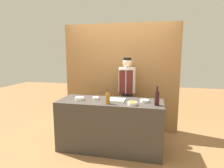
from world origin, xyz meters
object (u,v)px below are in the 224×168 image
at_px(cutting_board, 116,100).
at_px(chef_center, 127,94).
at_px(bottle_wine, 157,98).
at_px(sauce_bowl_yellow, 79,98).
at_px(sauce_bowl_white, 144,101).
at_px(sauce_bowl_purple, 96,98).
at_px(bottle_amber, 108,98).
at_px(sauce_bowl_orange, 132,103).

xyz_separation_m(cutting_board, chef_center, (0.11, 0.63, -0.02)).
relative_size(bottle_wine, chef_center, 0.19).
bearing_deg(chef_center, sauce_bowl_yellow, -135.08).
height_order(sauce_bowl_white, sauce_bowl_purple, same).
height_order(bottle_amber, bottle_wine, bottle_wine).
height_order(sauce_bowl_white, bottle_amber, bottle_amber).
height_order(sauce_bowl_white, cutting_board, sauce_bowl_white).
bearing_deg(bottle_amber, chef_center, 77.47).
bearing_deg(sauce_bowl_yellow, sauce_bowl_white, 5.25).
distance_m(sauce_bowl_purple, bottle_wine, 1.11).
relative_size(sauce_bowl_yellow, cutting_board, 0.50).
distance_m(sauce_bowl_orange, bottle_wine, 0.41).
xyz_separation_m(sauce_bowl_yellow, chef_center, (0.76, 0.76, -0.04)).
height_order(sauce_bowl_orange, cutting_board, sauce_bowl_orange).
distance_m(sauce_bowl_orange, sauce_bowl_white, 0.30).
height_order(sauce_bowl_purple, bottle_wine, bottle_wine).
relative_size(cutting_board, bottle_wine, 0.99).
relative_size(sauce_bowl_yellow, sauce_bowl_purple, 1.38).
xyz_separation_m(sauce_bowl_yellow, bottle_amber, (0.56, -0.13, 0.06)).
height_order(sauce_bowl_yellow, bottle_wine, bottle_wine).
bearing_deg(sauce_bowl_white, sauce_bowl_purple, 179.41).
relative_size(sauce_bowl_orange, bottle_amber, 0.64).
xyz_separation_m(sauce_bowl_purple, chef_center, (0.49, 0.64, -0.03)).
bearing_deg(sauce_bowl_white, bottle_amber, -157.98).
xyz_separation_m(cutting_board, bottle_amber, (-0.09, -0.26, 0.08)).
height_order(cutting_board, bottle_amber, bottle_amber).
distance_m(bottle_amber, bottle_wine, 0.81).
bearing_deg(sauce_bowl_orange, sauce_bowl_white, 51.12).
height_order(sauce_bowl_white, chef_center, chef_center).
bearing_deg(sauce_bowl_white, sauce_bowl_yellow, -174.75).
bearing_deg(bottle_amber, sauce_bowl_orange, 1.59).
height_order(bottle_wine, chef_center, chef_center).
bearing_deg(bottle_wine, sauce_bowl_white, 142.24).
bearing_deg(sauce_bowl_purple, sauce_bowl_yellow, -156.91).
relative_size(sauce_bowl_orange, sauce_bowl_white, 1.02).
distance_m(sauce_bowl_white, sauce_bowl_purple, 0.89).
relative_size(sauce_bowl_orange, cutting_board, 0.49).
xyz_separation_m(sauce_bowl_orange, bottle_amber, (-0.41, -0.01, 0.07)).
bearing_deg(chef_center, cutting_board, -99.56).
bearing_deg(sauce_bowl_yellow, sauce_bowl_purple, 23.09).
xyz_separation_m(sauce_bowl_yellow, bottle_wine, (1.36, -0.05, 0.09)).
xyz_separation_m(sauce_bowl_yellow, cutting_board, (0.65, 0.13, -0.02)).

